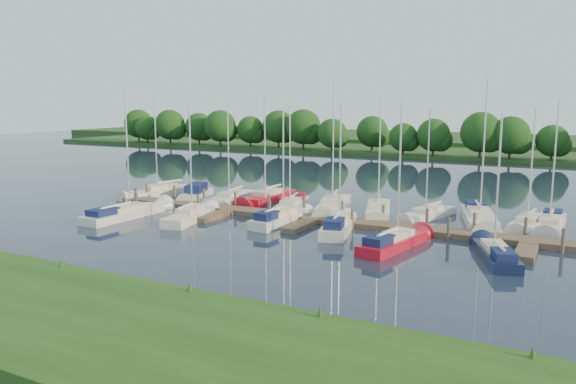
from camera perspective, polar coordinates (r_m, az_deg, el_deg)
The scene contains 24 objects.
ground at distance 38.61m, azimuth -2.15°, elevation -5.21°, with size 260.00×260.00×0.00m, color #1A2335.
near_bank at distance 26.58m, azimuth -20.03°, elevation -12.05°, with size 90.00×10.00×0.50m, color #204413.
dock at distance 44.87m, azimuth 2.52°, elevation -2.90°, with size 40.00×6.00×0.40m.
mooring_pilings at distance 45.79m, azimuth 3.12°, elevation -2.14°, with size 38.24×2.84×2.00m.
far_shore at distance 109.39m, azimuth 17.90°, elevation 3.93°, with size 180.00×30.00×0.60m, color #203D17.
distant_hill at distance 133.99m, azimuth 19.79°, elevation 4.91°, with size 220.00×40.00×1.40m, color #345726.
treeline at distance 95.97m, azimuth 18.95°, elevation 5.42°, with size 144.37×9.74×8.30m.
sailboat_n_0 at distance 58.61m, azimuth -12.86°, elevation -0.15°, with size 3.88×8.50×10.93m.
motorboat at distance 56.55m, azimuth -9.36°, elevation -0.30°, with size 3.71×6.63×1.83m.
sailboat_n_2 at distance 54.35m, azimuth -5.88°, elevation -0.71°, with size 2.45×7.93×10.00m.
sailboat_n_3 at distance 54.06m, azimuth -2.18°, elevation -0.72°, with size 2.16×8.55×10.98m.
sailboat_n_4 at distance 50.28m, azimuth 0.32°, elevation -1.43°, with size 3.10×7.56×9.56m.
sailboat_n_5 at distance 49.89m, azimuth 4.57°, elevation -1.58°, with size 4.31×9.54×12.06m.
sailboat_n_6 at distance 48.65m, azimuth 9.15°, elevation -1.96°, with size 3.88×8.15×10.42m.
sailboat_n_7 at distance 47.86m, azimuth 13.95°, elevation -2.31°, with size 3.34×7.40×9.37m.
sailboat_n_8 at distance 47.31m, azimuth 18.84°, elevation -2.60°, with size 4.26×9.41×11.85m.
sailboat_n_9 at distance 46.90m, azimuth 23.21°, elevation -3.03°, with size 2.58×7.53×9.48m.
sailboat_n_10 at distance 47.34m, azimuth 25.07°, elevation -3.01°, with size 2.04×7.90×9.96m.
sailboat_s_0 at distance 48.80m, azimuth -16.07°, elevation -2.13°, with size 2.38×9.08×11.43m.
sailboat_s_1 at distance 46.41m, azimuth -9.86°, elevation -2.51°, with size 3.10×7.66×9.86m.
sailboat_s_2 at distance 44.48m, azimuth -0.76°, elevation -2.82°, with size 2.18×7.45×9.66m.
sailboat_s_3 at distance 41.95m, azimuth 5.13°, elevation -3.58°, with size 3.34×7.73×10.03m.
sailboat_s_4 at distance 37.97m, azimuth 10.76°, elevation -5.12°, with size 3.05×7.87×9.99m.
sailboat_s_5 at distance 36.89m, azimuth 20.30°, elevation -5.99°, with size 3.72×7.10×9.14m.
Camera 1 is at (18.70, -32.37, 9.67)m, focal length 35.00 mm.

